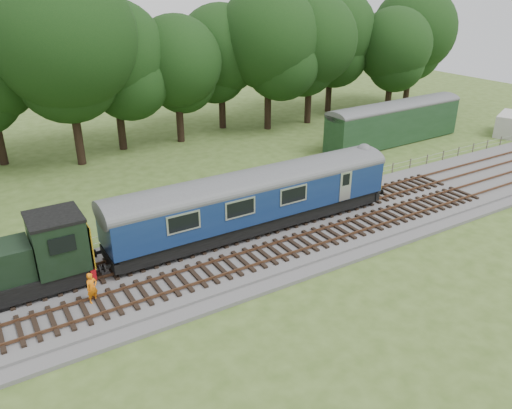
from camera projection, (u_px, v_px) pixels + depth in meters
ground at (250, 249)px, 28.94m from camera, size 120.00×120.00×0.00m
ballast at (250, 246)px, 28.87m from camera, size 70.00×7.00×0.35m
track_north at (238, 233)px, 29.86m from camera, size 67.20×2.40×0.21m
track_south at (265, 254)px, 27.53m from camera, size 67.20×2.40×0.21m
fence at (215, 220)px, 32.44m from camera, size 64.00×0.12×1.00m
tree_line at (128, 149)px, 46.05m from camera, size 70.00×8.00×18.00m
dmu_railcar at (255, 195)px, 29.53m from camera, size 18.05×2.86×3.88m
worker at (92, 288)px, 23.27m from camera, size 0.65×0.53×1.56m
parked_coach at (395, 120)px, 47.06m from camera, size 15.36×3.17×3.91m
shed at (377, 128)px, 47.28m from camera, size 4.04×4.04×2.98m
caravan at (510, 124)px, 50.13m from camera, size 4.84×3.70×2.13m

